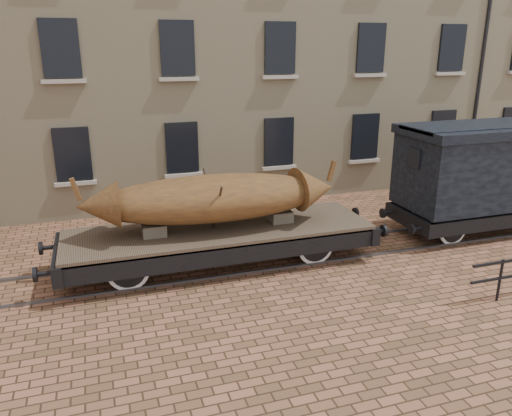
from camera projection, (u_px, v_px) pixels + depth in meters
name	position (u px, v px, depth m)	size (l,w,h in m)	color
ground	(307.00, 253.00, 13.81)	(90.00, 90.00, 0.00)	brown
warehouse_cream	(283.00, 9.00, 21.55)	(40.00, 10.19, 14.00)	beige
rail_track	(307.00, 252.00, 13.80)	(30.00, 1.52, 0.06)	#59595E
flatcar_wagon	(220.00, 235.00, 12.83)	(8.79, 2.38, 1.33)	brown
iron_boat	(213.00, 198.00, 12.46)	(6.63, 2.01, 1.58)	brown
goods_van	(492.00, 165.00, 14.93)	(6.41, 2.34, 3.32)	black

